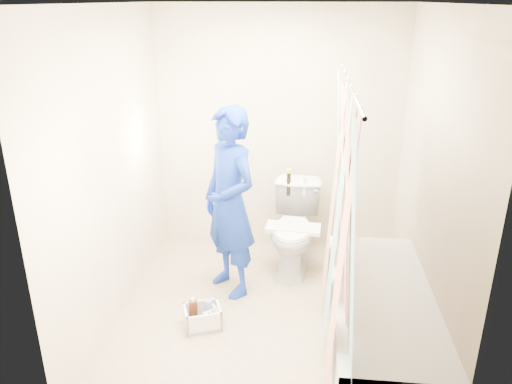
# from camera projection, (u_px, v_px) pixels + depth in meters

# --- Properties ---
(floor) EXTENTS (2.60, 2.60, 0.00)m
(floor) POSITION_uv_depth(u_px,v_px,m) (267.00, 311.00, 4.16)
(floor) COLOR gray
(floor) RESTS_ON ground
(ceiling) EXTENTS (2.40, 2.60, 0.02)m
(ceiling) POSITION_uv_depth(u_px,v_px,m) (269.00, 3.00, 3.28)
(ceiling) COLOR silver
(ceiling) RESTS_ON wall_back
(wall_back) EXTENTS (2.40, 0.02, 2.40)m
(wall_back) POSITION_uv_depth(u_px,v_px,m) (279.00, 132.00, 4.92)
(wall_back) COLOR beige
(wall_back) RESTS_ON ground
(wall_front) EXTENTS (2.40, 0.02, 2.40)m
(wall_front) POSITION_uv_depth(u_px,v_px,m) (247.00, 260.00, 2.52)
(wall_front) COLOR beige
(wall_front) RESTS_ON ground
(wall_left) EXTENTS (0.02, 2.60, 2.40)m
(wall_left) POSITION_uv_depth(u_px,v_px,m) (113.00, 170.00, 3.84)
(wall_left) COLOR beige
(wall_left) RESTS_ON ground
(wall_right) EXTENTS (0.02, 2.60, 2.40)m
(wall_right) POSITION_uv_depth(u_px,v_px,m) (433.00, 181.00, 3.60)
(wall_right) COLOR beige
(wall_right) RESTS_ON ground
(bathtub) EXTENTS (0.70, 1.75, 0.50)m
(bathtub) POSITION_uv_depth(u_px,v_px,m) (380.00, 321.00, 3.58)
(bathtub) COLOR silver
(bathtub) RESTS_ON ground
(curtain_rod) EXTENTS (0.02, 1.90, 0.02)m
(curtain_rod) POSITION_uv_depth(u_px,v_px,m) (349.00, 84.00, 3.00)
(curtain_rod) COLOR silver
(curtain_rod) RESTS_ON wall_back
(shower_curtain) EXTENTS (0.06, 1.75, 1.80)m
(shower_curtain) POSITION_uv_depth(u_px,v_px,m) (340.00, 224.00, 3.34)
(shower_curtain) COLOR white
(shower_curtain) RESTS_ON curtain_rod
(toilet) EXTENTS (0.50, 0.82, 0.81)m
(toilet) POSITION_uv_depth(u_px,v_px,m) (294.00, 229.00, 4.69)
(toilet) COLOR silver
(toilet) RESTS_ON ground
(tank_lid) EXTENTS (0.51, 0.25, 0.04)m
(tank_lid) POSITION_uv_depth(u_px,v_px,m) (293.00, 228.00, 4.55)
(tank_lid) COLOR white
(tank_lid) RESTS_ON toilet
(tank_internals) EXTENTS (0.20, 0.06, 0.26)m
(tank_internals) POSITION_uv_depth(u_px,v_px,m) (293.00, 182.00, 4.76)
(tank_internals) COLOR black
(tank_internals) RESTS_ON toilet
(plumber) EXTENTS (0.70, 0.71, 1.65)m
(plumber) POSITION_uv_depth(u_px,v_px,m) (230.00, 203.00, 4.18)
(plumber) COLOR #0E0E8C
(plumber) RESTS_ON ground
(cleaning_caddy) EXTENTS (0.34, 0.31, 0.22)m
(cleaning_caddy) POSITION_uv_depth(u_px,v_px,m) (204.00, 317.00, 3.94)
(cleaning_caddy) COLOR white
(cleaning_caddy) RESTS_ON ground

